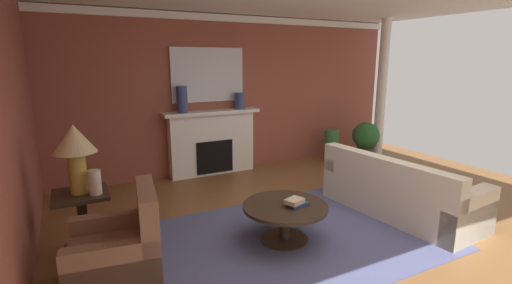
{
  "coord_description": "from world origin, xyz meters",
  "views": [
    {
      "loc": [
        -2.85,
        -3.22,
        2.1
      ],
      "look_at": [
        -0.6,
        1.12,
        1.0
      ],
      "focal_mm": 25.58,
      "sensor_mm": 36.0,
      "label": 1
    }
  ],
  "objects_px": {
    "vase_mantel_left": "(182,100)",
    "vase_mantel_right": "(240,101)",
    "coffee_table": "(285,214)",
    "vase_tall_corner": "(331,145)",
    "fireplace": "(212,144)",
    "armchair_near_window": "(120,256)",
    "side_table": "(83,219)",
    "sofa": "(398,194)",
    "table_lamp": "(75,146)",
    "potted_plant": "(366,138)",
    "mantel_mirror": "(208,75)",
    "vase_on_side_table": "(95,182)"
  },
  "relations": [
    {
      "from": "coffee_table",
      "to": "armchair_near_window",
      "type": "bearing_deg",
      "value": -178.86
    },
    {
      "from": "sofa",
      "to": "coffee_table",
      "type": "height_order",
      "value": "sofa"
    },
    {
      "from": "vase_tall_corner",
      "to": "table_lamp",
      "type": "bearing_deg",
      "value": -159.91
    },
    {
      "from": "side_table",
      "to": "vase_mantel_right",
      "type": "xyz_separation_m",
      "value": [
        2.85,
        2.03,
        0.95
      ]
    },
    {
      "from": "mantel_mirror",
      "to": "sofa",
      "type": "distance_m",
      "value": 3.78
    },
    {
      "from": "mantel_mirror",
      "to": "vase_mantel_left",
      "type": "height_order",
      "value": "mantel_mirror"
    },
    {
      "from": "coffee_table",
      "to": "vase_mantel_right",
      "type": "bearing_deg",
      "value": 75.41
    },
    {
      "from": "mantel_mirror",
      "to": "side_table",
      "type": "xyz_separation_m",
      "value": [
        -2.3,
        -2.2,
        -1.44
      ]
    },
    {
      "from": "side_table",
      "to": "potted_plant",
      "type": "distance_m",
      "value": 5.65
    },
    {
      "from": "sofa",
      "to": "side_table",
      "type": "relative_size",
      "value": 3.1
    },
    {
      "from": "sofa",
      "to": "vase_mantel_left",
      "type": "bearing_deg",
      "value": 126.66
    },
    {
      "from": "sofa",
      "to": "coffee_table",
      "type": "xyz_separation_m",
      "value": [
        -1.79,
        0.06,
        0.04
      ]
    },
    {
      "from": "fireplace",
      "to": "coffee_table",
      "type": "relative_size",
      "value": 1.8
    },
    {
      "from": "vase_mantel_left",
      "to": "vase_mantel_right",
      "type": "bearing_deg",
      "value": 0.0
    },
    {
      "from": "sofa",
      "to": "table_lamp",
      "type": "xyz_separation_m",
      "value": [
        -3.9,
        0.86,
        0.93
      ]
    },
    {
      "from": "table_lamp",
      "to": "vase_on_side_table",
      "type": "distance_m",
      "value": 0.44
    },
    {
      "from": "mantel_mirror",
      "to": "vase_on_side_table",
      "type": "relative_size",
      "value": 5.17
    },
    {
      "from": "vase_tall_corner",
      "to": "potted_plant",
      "type": "distance_m",
      "value": 0.73
    },
    {
      "from": "vase_mantel_right",
      "to": "vase_mantel_left",
      "type": "bearing_deg",
      "value": 180.0
    },
    {
      "from": "sofa",
      "to": "vase_mantel_right",
      "type": "height_order",
      "value": "vase_mantel_right"
    },
    {
      "from": "potted_plant",
      "to": "side_table",
      "type": "bearing_deg",
      "value": -165.59
    },
    {
      "from": "fireplace",
      "to": "armchair_near_window",
      "type": "distance_m",
      "value": 3.56
    },
    {
      "from": "vase_mantel_right",
      "to": "potted_plant",
      "type": "height_order",
      "value": "vase_mantel_right"
    },
    {
      "from": "potted_plant",
      "to": "mantel_mirror",
      "type": "bearing_deg",
      "value": 165.9
    },
    {
      "from": "side_table",
      "to": "sofa",
      "type": "bearing_deg",
      "value": -12.41
    },
    {
      "from": "coffee_table",
      "to": "vase_tall_corner",
      "type": "bearing_deg",
      "value": 43.05
    },
    {
      "from": "vase_tall_corner",
      "to": "potted_plant",
      "type": "bearing_deg",
      "value": -32.13
    },
    {
      "from": "sofa",
      "to": "vase_mantel_left",
      "type": "height_order",
      "value": "vase_mantel_left"
    },
    {
      "from": "armchair_near_window",
      "to": "potted_plant",
      "type": "xyz_separation_m",
      "value": [
        5.21,
        2.24,
        0.19
      ]
    },
    {
      "from": "coffee_table",
      "to": "table_lamp",
      "type": "xyz_separation_m",
      "value": [
        -2.11,
        0.79,
        0.89
      ]
    },
    {
      "from": "fireplace",
      "to": "vase_on_side_table",
      "type": "relative_size",
      "value": 6.77
    },
    {
      "from": "vase_on_side_table",
      "to": "vase_mantel_left",
      "type": "xyz_separation_m",
      "value": [
        1.6,
        2.15,
        0.6
      ]
    },
    {
      "from": "armchair_near_window",
      "to": "coffee_table",
      "type": "xyz_separation_m",
      "value": [
        1.85,
        0.04,
        0.03
      ]
    },
    {
      "from": "mantel_mirror",
      "to": "table_lamp",
      "type": "relative_size",
      "value": 1.83
    },
    {
      "from": "armchair_near_window",
      "to": "vase_mantel_right",
      "type": "bearing_deg",
      "value": 47.94
    },
    {
      "from": "side_table",
      "to": "vase_mantel_left",
      "type": "height_order",
      "value": "vase_mantel_left"
    },
    {
      "from": "armchair_near_window",
      "to": "table_lamp",
      "type": "xyz_separation_m",
      "value": [
        -0.27,
        0.83,
        0.92
      ]
    },
    {
      "from": "sofa",
      "to": "table_lamp",
      "type": "bearing_deg",
      "value": 167.59
    },
    {
      "from": "table_lamp",
      "to": "vase_mantel_right",
      "type": "height_order",
      "value": "vase_mantel_right"
    },
    {
      "from": "vase_on_side_table",
      "to": "potted_plant",
      "type": "distance_m",
      "value": 5.55
    },
    {
      "from": "armchair_near_window",
      "to": "vase_mantel_right",
      "type": "xyz_separation_m",
      "value": [
        2.58,
        2.86,
        1.04
      ]
    },
    {
      "from": "mantel_mirror",
      "to": "side_table",
      "type": "bearing_deg",
      "value": -136.24
    },
    {
      "from": "vase_mantel_left",
      "to": "potted_plant",
      "type": "xyz_separation_m",
      "value": [
        3.72,
        -0.63,
        -0.94
      ]
    },
    {
      "from": "side_table",
      "to": "mantel_mirror",
      "type": "bearing_deg",
      "value": 43.76
    },
    {
      "from": "fireplace",
      "to": "vase_tall_corner",
      "type": "distance_m",
      "value": 2.6
    },
    {
      "from": "potted_plant",
      "to": "fireplace",
      "type": "bearing_deg",
      "value": 167.97
    },
    {
      "from": "table_lamp",
      "to": "vase_mantel_left",
      "type": "relative_size",
      "value": 1.62
    },
    {
      "from": "table_lamp",
      "to": "mantel_mirror",
      "type": "bearing_deg",
      "value": 43.76
    },
    {
      "from": "vase_mantel_right",
      "to": "coffee_table",
      "type": "bearing_deg",
      "value": -104.59
    },
    {
      "from": "fireplace",
      "to": "vase_mantel_left",
      "type": "distance_m",
      "value": 1.03
    }
  ]
}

